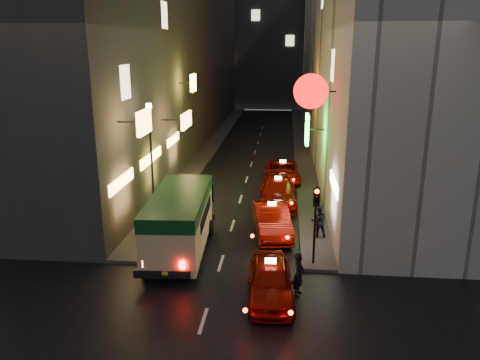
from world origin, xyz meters
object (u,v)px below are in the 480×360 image
(pedestrian_crossing, at_px, (299,271))
(traffic_light, at_px, (316,208))
(minibus, at_px, (180,216))
(lamp_post, at_px, (151,155))
(taxi_near, at_px, (270,278))

(pedestrian_crossing, height_order, traffic_light, traffic_light)
(minibus, relative_size, lamp_post, 1.08)
(traffic_light, relative_size, lamp_post, 0.56)
(minibus, height_order, traffic_light, traffic_light)
(pedestrian_crossing, distance_m, lamp_post, 10.55)
(taxi_near, xyz_separation_m, lamp_post, (-6.44, 7.20, 2.89))
(taxi_near, height_order, lamp_post, lamp_post)
(minibus, height_order, pedestrian_crossing, minibus)
(minibus, relative_size, pedestrian_crossing, 3.43)
(taxi_near, relative_size, pedestrian_crossing, 2.74)
(minibus, distance_m, lamp_post, 4.64)
(taxi_near, xyz_separation_m, pedestrian_crossing, (1.06, 0.31, 0.15))
(traffic_light, xyz_separation_m, lamp_post, (-8.20, 4.53, 1.04))
(lamp_post, bearing_deg, traffic_light, -28.91)
(minibus, height_order, lamp_post, lamp_post)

